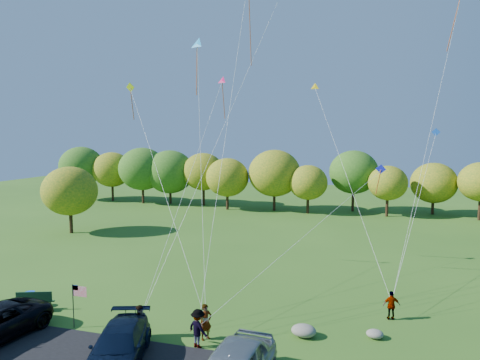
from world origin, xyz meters
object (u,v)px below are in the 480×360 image
object	(u,v)px
minivan_navy	(118,347)
flyer_d	(391,305)
flyer_c	(198,328)
park_bench	(35,300)
trash_barrel	(30,299)
flyer_a	(206,322)
flyer_b	(140,322)

from	to	relation	value
minivan_navy	flyer_d	xyz separation A→B (m)	(11.83, 8.36, -0.05)
flyer_c	park_bench	size ratio (longest dim) A/B	0.96
flyer_c	trash_barrel	size ratio (longest dim) A/B	2.09
flyer_a	flyer_b	world-z (taller)	flyer_a
flyer_c	trash_barrel	world-z (taller)	flyer_c
park_bench	trash_barrel	bearing A→B (deg)	135.39
trash_barrel	minivan_navy	bearing A→B (deg)	-26.15
minivan_navy	flyer_a	distance (m)	4.38
flyer_c	minivan_navy	bearing A→B (deg)	69.05
flyer_a	flyer_d	size ratio (longest dim) A/B	1.12
flyer_a	park_bench	xyz separation A→B (m)	(-10.79, 0.58, -0.30)
park_bench	flyer_d	bearing A→B (deg)	-7.29
flyer_a	flyer_c	world-z (taller)	flyer_c
minivan_navy	park_bench	distance (m)	8.88
minivan_navy	park_bench	world-z (taller)	minivan_navy
flyer_a	flyer_c	distance (m)	0.85
flyer_a	park_bench	bearing A→B (deg)	125.50
flyer_a	park_bench	world-z (taller)	flyer_a
flyer_a	flyer_b	xyz separation A→B (m)	(-3.18, -0.83, -0.06)
minivan_navy	trash_barrel	bearing A→B (deg)	135.75
minivan_navy	flyer_b	distance (m)	2.55
flyer_b	trash_barrel	distance (m)	8.45
flyer_a	flyer_b	distance (m)	3.29
flyer_c	park_bench	xyz separation A→B (m)	(-10.72, 1.43, -0.34)
flyer_a	flyer_b	bearing A→B (deg)	143.11
minivan_navy	flyer_a	size ratio (longest dim) A/B	3.06
flyer_a	flyer_c	size ratio (longest dim) A/B	0.96
flyer_a	flyer_b	size ratio (longest dim) A/B	1.07
minivan_navy	trash_barrel	size ratio (longest dim) A/B	6.16
flyer_c	flyer_d	bearing A→B (deg)	-120.16
flyer_d	flyer_a	bearing A→B (deg)	14.74
minivan_navy	flyer_c	size ratio (longest dim) A/B	2.94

